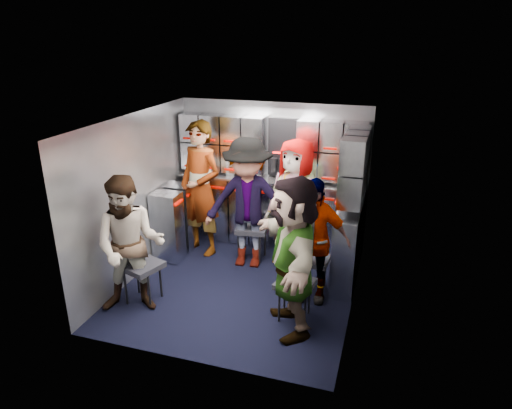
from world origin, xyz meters
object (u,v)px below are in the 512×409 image
(jump_seat_mid_right, at_px, (313,262))
(attendant_arc_c, at_px, (296,203))
(jump_seat_near_left, at_px, (142,267))
(attendant_standing, at_px, (200,189))
(jump_seat_center, at_px, (297,231))
(attendant_arc_e, at_px, (293,256))
(attendant_arc_a, at_px, (130,246))
(attendant_arc_b, at_px, (248,204))
(attendant_arc_d, at_px, (312,240))
(jump_seat_mid_left, at_px, (252,230))
(jump_seat_near_right, at_px, (295,286))

(jump_seat_mid_right, distance_m, attendant_arc_c, 0.92)
(attendant_arc_c, bearing_deg, jump_seat_mid_right, -42.65)
(jump_seat_near_left, bearing_deg, attendant_standing, 84.34)
(jump_seat_center, xyz_separation_m, attendant_arc_c, (0.00, -0.18, 0.49))
(jump_seat_near_left, bearing_deg, attendant_arc_e, 0.27)
(jump_seat_mid_right, bearing_deg, attendant_arc_a, -151.49)
(attendant_arc_b, height_order, attendant_arc_e, attendant_arc_b)
(attendant_arc_d, bearing_deg, jump_seat_near_left, -164.17)
(jump_seat_near_left, height_order, attendant_arc_a, attendant_arc_a)
(jump_seat_mid_right, bearing_deg, attendant_arc_c, 119.80)
(jump_seat_center, bearing_deg, jump_seat_mid_left, -154.53)
(jump_seat_mid_left, distance_m, attendant_arc_b, 0.49)
(jump_seat_near_left, bearing_deg, jump_seat_mid_left, 57.59)
(jump_seat_near_left, distance_m, attendant_arc_d, 2.01)
(attendant_standing, xyz_separation_m, attendant_arc_d, (1.74, -0.77, -0.20))
(jump_seat_mid_right, bearing_deg, jump_seat_center, 114.36)
(jump_seat_near_left, xyz_separation_m, attendant_arc_d, (1.88, 0.66, 0.32))
(jump_seat_near_right, distance_m, attendant_standing, 2.14)
(jump_seat_near_left, bearing_deg, attendant_arc_c, 45.58)
(attendant_arc_d, bearing_deg, attendant_arc_e, -100.80)
(attendant_arc_e, bearing_deg, jump_seat_near_right, 154.45)
(attendant_arc_e, bearing_deg, attendant_arc_d, 147.18)
(jump_seat_near_right, distance_m, attendant_arc_d, 0.59)
(attendant_arc_b, bearing_deg, attendant_arc_e, -59.82)
(jump_seat_center, relative_size, jump_seat_mid_right, 0.98)
(attendant_arc_c, bearing_deg, attendant_arc_a, -113.68)
(attendant_arc_d, bearing_deg, attendant_arc_a, -159.43)
(jump_seat_mid_left, relative_size, attendant_standing, 0.26)
(attendant_arc_b, relative_size, attendant_arc_d, 1.17)
(attendant_standing, xyz_separation_m, attendant_arc_b, (0.76, -0.19, -0.07))
(jump_seat_center, relative_size, attendant_standing, 0.23)
(attendant_standing, distance_m, attendant_arc_e, 2.18)
(attendant_arc_a, bearing_deg, attendant_standing, 65.71)
(attendant_arc_a, relative_size, attendant_arc_e, 0.93)
(attendant_arc_b, bearing_deg, attendant_arc_a, -128.22)
(attendant_arc_d, bearing_deg, jump_seat_mid_left, 138.60)
(jump_seat_near_left, relative_size, attendant_arc_e, 0.31)
(jump_seat_center, bearing_deg, jump_seat_mid_right, -65.64)
(jump_seat_mid_left, height_order, attendant_standing, attendant_standing)
(jump_seat_mid_left, bearing_deg, attendant_arc_c, 9.65)
(jump_seat_near_right, height_order, attendant_arc_e, attendant_arc_e)
(jump_seat_mid_left, xyz_separation_m, attendant_arc_e, (0.89, -1.41, 0.43))
(jump_seat_mid_right, relative_size, attendant_arc_a, 0.27)
(jump_seat_center, height_order, attendant_standing, attendant_standing)
(jump_seat_near_right, height_order, attendant_arc_a, attendant_arc_a)
(jump_seat_center, distance_m, jump_seat_mid_right, 0.94)
(jump_seat_near_left, relative_size, jump_seat_center, 1.22)
(jump_seat_near_right, relative_size, attendant_arc_a, 0.29)
(jump_seat_mid_right, bearing_deg, jump_seat_near_left, -155.90)
(attendant_arc_e, bearing_deg, attendant_arc_c, 165.90)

